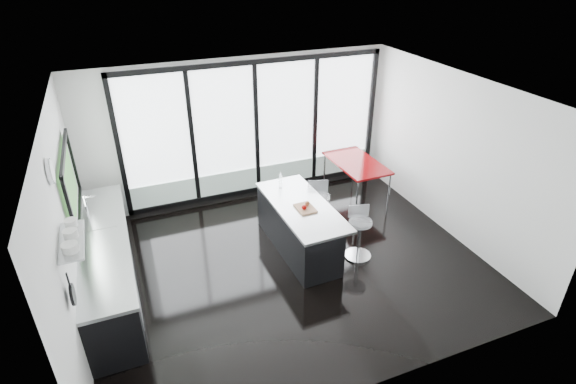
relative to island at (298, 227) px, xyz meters
name	(u,v)px	position (x,y,z in m)	size (l,w,h in m)	color
floor	(289,263)	(-0.29, -0.34, -0.42)	(6.00, 5.00, 0.00)	black
ceiling	(289,95)	(-0.29, -0.34, 2.38)	(6.00, 5.00, 0.00)	white
wall_back	(255,135)	(-0.02, 2.12, 0.85)	(6.00, 0.09, 2.80)	silver
wall_front	(381,295)	(-0.29, -2.84, 0.98)	(6.00, 0.00, 2.80)	silver
wall_left	(68,208)	(-3.27, -0.07, 1.14)	(0.26, 5.00, 2.80)	silver
wall_right	(453,156)	(2.71, -0.34, 0.98)	(0.00, 5.00, 2.80)	silver
counter_cabinets	(109,265)	(-2.96, 0.06, 0.04)	(0.69, 3.24, 1.36)	black
island	(298,227)	(0.00, 0.00, 0.00)	(0.92, 2.07, 1.08)	black
bar_stool_near	(359,239)	(0.84, -0.59, -0.08)	(0.44, 0.44, 0.69)	silver
bar_stool_far	(318,214)	(0.52, 0.31, -0.05)	(0.47, 0.47, 0.74)	silver
red_table	(355,179)	(1.79, 1.24, -0.04)	(0.82, 1.43, 0.77)	maroon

